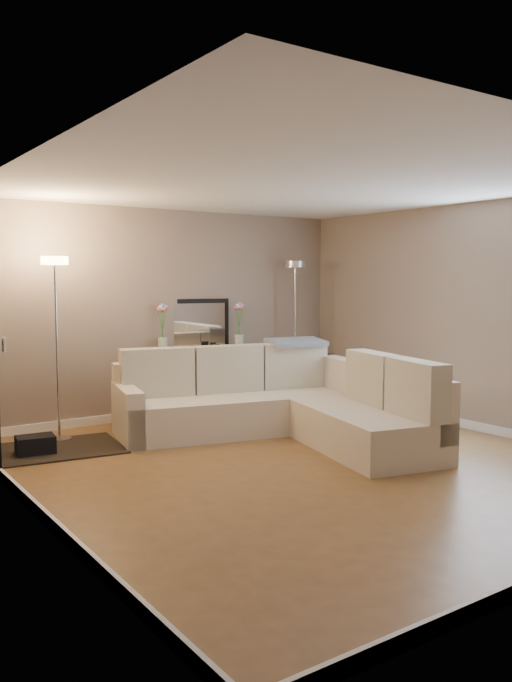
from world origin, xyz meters
TOP-DOWN VIEW (x-y plane):
  - floor at (0.00, 0.00)m, footprint 5.00×5.50m
  - ceiling at (0.00, 0.00)m, footprint 5.00×5.50m
  - wall_back at (0.00, 2.76)m, footprint 5.00×0.02m
  - wall_left at (-2.51, 0.00)m, footprint 0.02×5.50m
  - wall_right at (2.51, 0.00)m, footprint 0.02×5.50m
  - baseboard_back at (0.00, 2.73)m, footprint 5.00×0.03m
  - baseboard_left at (-2.48, 0.00)m, footprint 0.03×5.50m
  - baseboard_right at (2.48, 0.00)m, footprint 0.03×5.50m
  - switch_plate at (-2.48, 0.85)m, footprint 0.02×0.08m
  - sectional_sofa at (0.49, 1.01)m, footprint 2.88×3.17m
  - throw_blanket at (1.11, 1.55)m, footprint 0.75×0.52m
  - console_table at (0.30, 2.58)m, footprint 1.28×0.50m
  - leaning_mirror at (0.41, 2.73)m, footprint 0.88×0.16m
  - table_decor at (0.38, 2.54)m, footprint 0.53×0.16m
  - flower_vase_left at (-0.14, 2.64)m, footprint 0.15×0.13m
  - flower_vase_right at (0.90, 2.50)m, footprint 0.15×0.13m
  - floor_lamp_lit at (-1.61, 2.19)m, footprint 0.31×0.31m
  - floor_lamp_unlit at (1.77, 2.42)m, footprint 0.32×0.32m
  - charcoal_rug at (-1.77, 1.83)m, footprint 1.40×1.13m
  - black_bag at (-1.99, 1.77)m, footprint 0.39×0.30m

SIDE VIEW (x-z plane):
  - floor at x=0.00m, z-range -0.01..0.00m
  - charcoal_rug at x=-1.77m, z-range 0.00..0.02m
  - baseboard_back at x=0.00m, z-range 0.00..0.10m
  - baseboard_left at x=-2.48m, z-range 0.00..0.10m
  - baseboard_right at x=2.48m, z-range 0.00..0.10m
  - black_bag at x=-1.99m, z-range -0.05..0.19m
  - sectional_sofa at x=0.49m, z-range -0.13..0.84m
  - console_table at x=0.30m, z-range 0.05..0.81m
  - table_decor at x=0.38m, z-range 0.75..0.87m
  - throw_blanket at x=1.11m, z-range 0.93..1.02m
  - flower_vase_left at x=-0.14m, z-range 0.73..1.39m
  - flower_vase_right at x=0.90m, z-range 0.73..1.39m
  - leaning_mirror at x=0.41m, z-range 0.79..1.48m
  - switch_plate at x=-2.48m, z-range 1.14..1.26m
  - wall_back at x=0.00m, z-range 0.00..2.60m
  - wall_left at x=-2.51m, z-range 0.00..2.60m
  - wall_right at x=2.51m, z-range 0.00..2.60m
  - floor_lamp_lit at x=-1.61m, z-range 0.41..2.38m
  - floor_lamp_unlit at x=1.77m, z-range 0.41..2.39m
  - ceiling at x=0.00m, z-range 2.60..2.61m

